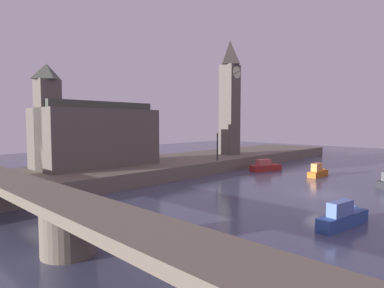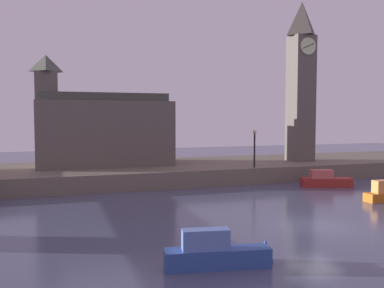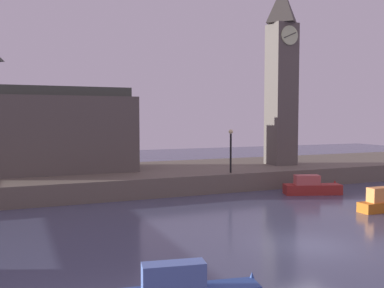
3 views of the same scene
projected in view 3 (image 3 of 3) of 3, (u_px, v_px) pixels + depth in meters
ground_plane at (308, 246)px, 20.43m from camera, size 120.00×120.00×0.00m
far_embankment at (168, 176)px, 38.81m from camera, size 70.00×12.00×1.50m
clock_tower at (282, 73)px, 41.15m from camera, size 2.56×2.60×16.96m
parliament_hall at (51, 130)px, 36.00m from camera, size 12.87×6.07×10.56m
streetlamp at (231, 145)px, 35.38m from camera, size 0.36×0.36×3.56m
boat_dinghy_red at (316, 187)px, 34.13m from camera, size 5.25×2.64×1.67m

